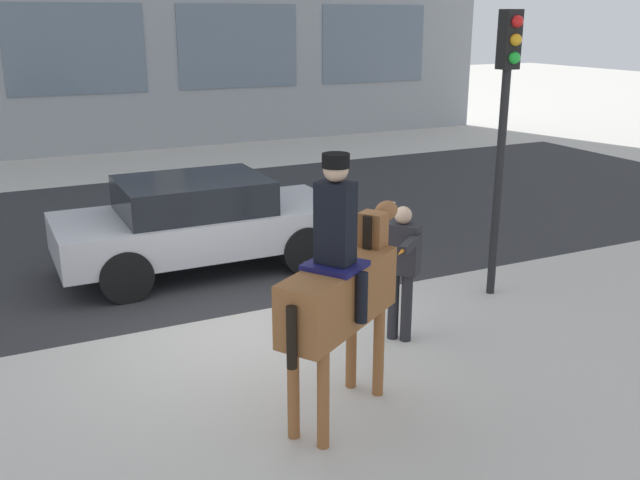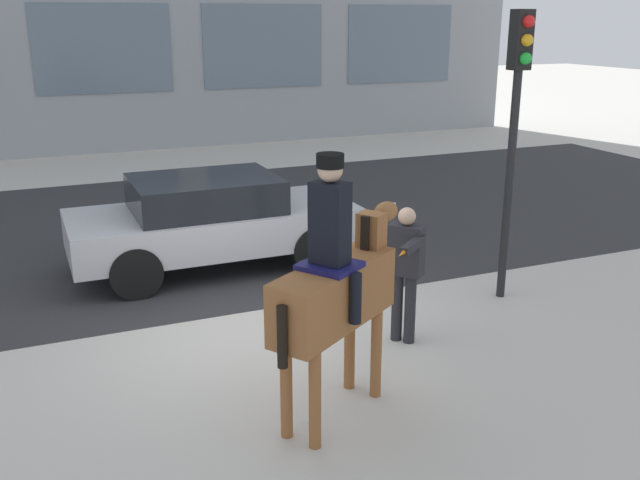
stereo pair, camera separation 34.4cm
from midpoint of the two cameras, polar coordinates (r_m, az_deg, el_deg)
ground_plane at (r=8.80m, az=-4.25°, el=-7.03°), size 80.00×80.00×0.00m
road_surface at (r=13.13m, az=-11.00°, el=1.01°), size 25.88×8.50×0.01m
mounted_horse_lead at (r=6.47m, az=2.84°, el=-3.73°), size 1.73×1.29×2.53m
pedestrian_bystander at (r=8.15m, az=8.06°, el=-1.98°), size 0.66×0.83×1.62m
street_car_near_lane at (r=10.72m, az=-7.78°, el=1.63°), size 4.19×1.87×1.40m
traffic_light at (r=9.47m, az=16.42°, el=9.94°), size 0.24×0.29×3.73m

